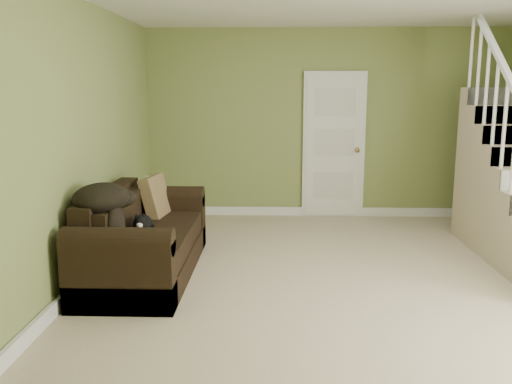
# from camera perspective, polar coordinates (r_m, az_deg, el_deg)

# --- Properties ---
(floor) EXTENTS (5.00, 5.50, 0.01)m
(floor) POSITION_cam_1_polar(r_m,az_deg,el_deg) (5.22, 9.94, -9.38)
(floor) COLOR tan
(floor) RESTS_ON ground
(wall_back) EXTENTS (5.00, 0.04, 2.60)m
(wall_back) POSITION_cam_1_polar(r_m,az_deg,el_deg) (7.65, 7.46, 7.10)
(wall_back) COLOR olive
(wall_back) RESTS_ON floor
(wall_front) EXTENTS (5.00, 0.04, 2.60)m
(wall_front) POSITION_cam_1_polar(r_m,az_deg,el_deg) (2.27, 20.44, -2.36)
(wall_front) COLOR olive
(wall_front) RESTS_ON floor
(wall_left) EXTENTS (0.04, 5.50, 2.60)m
(wall_left) POSITION_cam_1_polar(r_m,az_deg,el_deg) (5.19, -18.14, 4.90)
(wall_left) COLOR olive
(wall_left) RESTS_ON floor
(baseboard_back) EXTENTS (5.00, 0.04, 0.12)m
(baseboard_back) POSITION_cam_1_polar(r_m,az_deg,el_deg) (7.80, 7.26, -2.04)
(baseboard_back) COLOR white
(baseboard_back) RESTS_ON floor
(baseboard_left) EXTENTS (0.04, 5.50, 0.12)m
(baseboard_left) POSITION_cam_1_polar(r_m,az_deg,el_deg) (5.44, -17.07, -8.20)
(baseboard_left) COLOR white
(baseboard_left) RESTS_ON floor
(door) EXTENTS (0.86, 0.12, 2.02)m
(door) POSITION_cam_1_polar(r_m,az_deg,el_deg) (7.64, 8.20, 4.87)
(door) COLOR white
(door) RESTS_ON floor
(sofa) EXTENTS (0.90, 2.08, 0.82)m
(sofa) POSITION_cam_1_polar(r_m,az_deg,el_deg) (5.42, -11.96, -5.21)
(sofa) COLOR black
(sofa) RESTS_ON floor
(side_table) EXTENTS (0.59, 0.59, 0.80)m
(side_table) POSITION_cam_1_polar(r_m,az_deg,el_deg) (6.35, -11.46, -2.98)
(side_table) COLOR black
(side_table) RESTS_ON floor
(cat) EXTENTS (0.25, 0.47, 0.23)m
(cat) POSITION_cam_1_polar(r_m,az_deg,el_deg) (5.22, -11.91, -3.31)
(cat) COLOR black
(cat) RESTS_ON sofa
(banana) EXTENTS (0.07, 0.20, 0.05)m
(banana) POSITION_cam_1_polar(r_m,az_deg,el_deg) (5.04, -10.18, -4.48)
(banana) COLOR gold
(banana) RESTS_ON sofa
(throw_pillow) EXTENTS (0.29, 0.51, 0.50)m
(throw_pillow) POSITION_cam_1_polar(r_m,az_deg,el_deg) (5.95, -10.47, -0.63)
(throw_pillow) COLOR #4E361F
(throw_pillow) RESTS_ON sofa
(throw_blanket) EXTENTS (0.55, 0.68, 0.26)m
(throw_blanket) POSITION_cam_1_polar(r_m,az_deg,el_deg) (4.91, -15.99, -0.60)
(throw_blanket) COLOR black
(throw_blanket) RESTS_ON sofa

